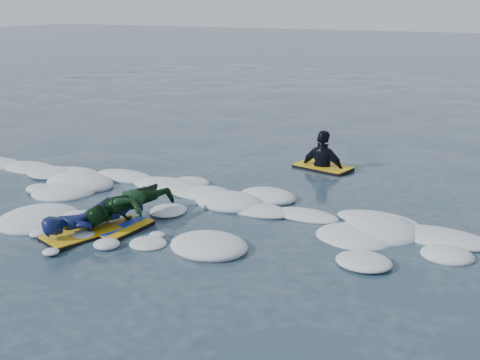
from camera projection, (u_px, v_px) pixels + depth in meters
name	position (u px, v px, depth m)	size (l,w,h in m)	color
ground	(176.00, 232.00, 8.38)	(120.00, 120.00, 0.00)	#1C3745
foam_band	(214.00, 211.00, 9.25)	(12.00, 3.10, 0.30)	silver
prone_woman_unit	(92.00, 219.00, 8.32)	(0.85, 1.62, 0.40)	black
prone_child_unit	(130.00, 209.00, 8.52)	(0.97, 1.46, 0.53)	black
waiting_rider_unit	(323.00, 172.00, 11.51)	(1.16, 0.78, 1.61)	black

